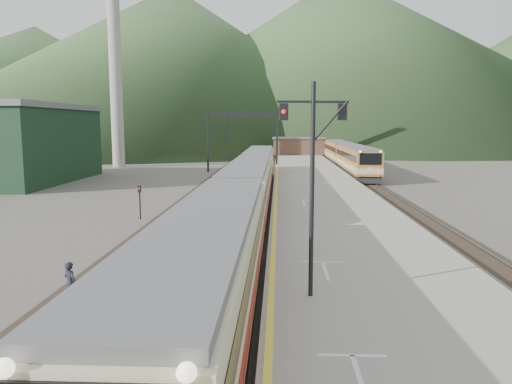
{
  "coord_description": "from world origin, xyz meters",
  "views": [
    {
      "loc": [
        2.07,
        -11.87,
        6.33
      ],
      "look_at": [
        0.6,
        20.11,
        2.0
      ],
      "focal_mm": 35.0,
      "sensor_mm": 36.0,
      "label": 1
    }
  ],
  "objects_px": {
    "second_train": "(346,156)",
    "worker": "(70,284)",
    "signal_mast": "(312,167)",
    "main_train": "(248,190)"
  },
  "relations": [
    {
      "from": "main_train",
      "to": "worker",
      "type": "xyz_separation_m",
      "value": [
        -5.21,
        -16.96,
        -1.12
      ]
    },
    {
      "from": "second_train",
      "to": "worker",
      "type": "xyz_separation_m",
      "value": [
        -16.71,
        -54.07,
        -1.12
      ]
    },
    {
      "from": "signal_mast",
      "to": "worker",
      "type": "height_order",
      "value": "signal_mast"
    },
    {
      "from": "main_train",
      "to": "signal_mast",
      "type": "relative_size",
      "value": 8.56
    },
    {
      "from": "signal_mast",
      "to": "worker",
      "type": "bearing_deg",
      "value": 170.47
    },
    {
      "from": "worker",
      "to": "second_train",
      "type": "bearing_deg",
      "value": -74.96
    },
    {
      "from": "second_train",
      "to": "signal_mast",
      "type": "bearing_deg",
      "value": -98.63
    },
    {
      "from": "worker",
      "to": "main_train",
      "type": "bearing_deg",
      "value": -74.87
    },
    {
      "from": "signal_mast",
      "to": "worker",
      "type": "distance_m",
      "value": 9.43
    },
    {
      "from": "main_train",
      "to": "worker",
      "type": "distance_m",
      "value": 17.78
    }
  ]
}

